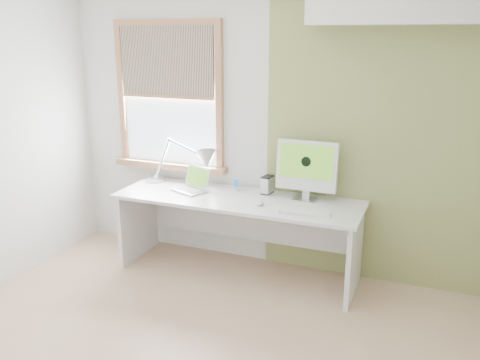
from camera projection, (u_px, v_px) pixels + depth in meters
The scene contains 11 objects.
room at pixel (175, 177), 2.99m from camera, with size 4.04×3.54×2.64m.
accent_wall at pixel (382, 137), 4.19m from camera, with size 2.00×0.02×2.60m, color olive.
window at pixel (169, 97), 4.81m from camera, with size 1.20×0.14×1.42m.
desk at pixel (240, 216), 4.55m from camera, with size 2.20×0.70×0.73m.
desk_lamp at pixel (196, 162), 4.75m from camera, with size 0.80×0.32×0.44m.
laptop at pixel (193, 185), 4.64m from camera, with size 0.38×0.34×0.21m.
phone_dock at pixel (236, 187), 4.64m from camera, with size 0.07×0.07×0.12m.
external_drive at pixel (267, 185), 4.54m from camera, with size 0.09×0.14×0.16m.
imac at pixel (307, 167), 4.32m from camera, with size 0.53×0.17×0.52m.
keyboard at pixel (305, 212), 4.05m from camera, with size 0.43×0.17×0.02m.
mouse at pixel (260, 203), 4.25m from camera, with size 0.06×0.11×0.03m, color white.
Camera 1 is at (1.42, -2.53, 2.12)m, focal length 37.56 mm.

